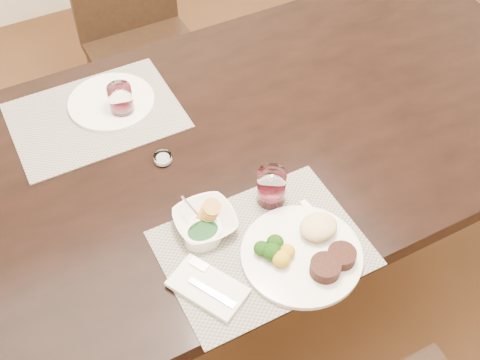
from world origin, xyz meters
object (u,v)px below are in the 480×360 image
dinner_plate (308,251)px  cracker_bowl (205,221)px  steak_knife (337,242)px  wine_glass_near (271,188)px  far_plate (111,102)px  chair_far (137,30)px

dinner_plate → cracker_bowl: size_ratio=1.89×
dinner_plate → steak_knife: (0.08, -0.00, -0.01)m
wine_glass_near → far_plate: (-0.23, 0.52, -0.04)m
chair_far → dinner_plate: bearing=-93.0°
cracker_bowl → wine_glass_near: bearing=-0.4°
chair_far → wine_glass_near: 1.20m
dinner_plate → steak_knife: bearing=-3.9°
dinner_plate → wine_glass_near: (0.01, 0.18, 0.03)m
chair_far → cracker_bowl: size_ratio=6.09×
wine_glass_near → far_plate: 0.57m
wine_glass_near → far_plate: size_ratio=0.39×
steak_knife → wine_glass_near: bearing=105.3°
steak_knife → wine_glass_near: (-0.07, 0.19, 0.04)m
chair_far → far_plate: bearing=-114.5°
far_plate → steak_knife: bearing=-66.7°
chair_far → steak_knife: bearing=-89.6°
far_plate → cracker_bowl: bearing=-84.3°
dinner_plate → steak_knife: size_ratio=1.29×
cracker_bowl → steak_knife: bearing=-36.6°
chair_far → cracker_bowl: chair_far is taller
steak_knife → wine_glass_near: 0.20m
wine_glass_near → cracker_bowl: bearing=179.6°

